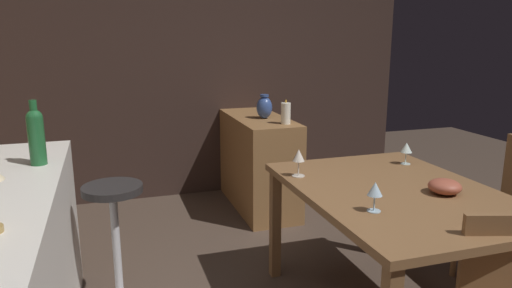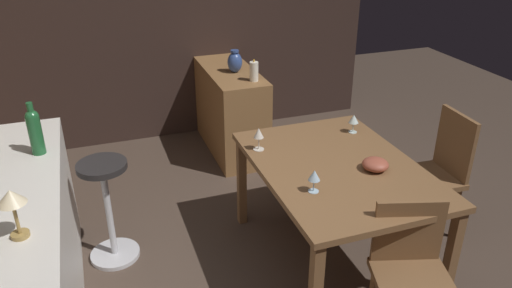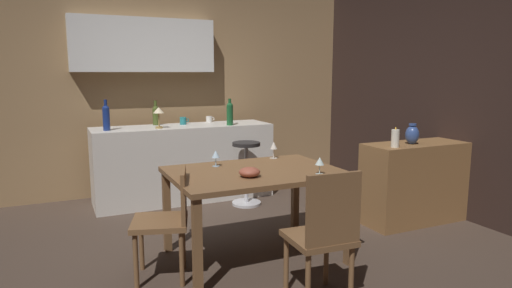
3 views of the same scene
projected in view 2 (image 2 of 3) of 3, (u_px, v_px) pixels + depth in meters
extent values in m
plane|color=#47382D|center=(283.00, 282.00, 3.23)|extent=(9.00, 9.00, 0.00)
cube|color=#33231E|center=(155.00, 9.00, 4.72)|extent=(0.10, 4.40, 2.60)
cube|color=brown|center=(338.00, 168.00, 3.13)|extent=(1.36, 0.97, 0.04)
cube|color=brown|center=(242.00, 182.00, 3.69)|extent=(0.06, 0.06, 0.70)
cube|color=brown|center=(451.00, 260.00, 2.89)|extent=(0.06, 0.06, 0.70)
cube|color=brown|center=(346.00, 164.00, 3.95)|extent=(0.06, 0.06, 0.70)
cube|color=silver|center=(15.00, 277.00, 2.62)|extent=(2.10, 0.60, 0.90)
cube|color=olive|center=(231.00, 110.00, 4.80)|extent=(1.10, 0.44, 0.82)
cube|color=brown|center=(414.00, 284.00, 2.60)|extent=(0.50, 0.50, 0.04)
cube|color=brown|center=(408.00, 232.00, 2.67)|extent=(0.14, 0.37, 0.39)
cube|color=brown|center=(428.00, 178.00, 3.58)|extent=(0.42, 0.42, 0.04)
cube|color=brown|center=(455.00, 145.00, 3.52)|extent=(0.38, 0.05, 0.48)
cylinder|color=brown|center=(416.00, 220.00, 3.50)|extent=(0.04, 0.04, 0.41)
cylinder|color=brown|center=(393.00, 197.00, 3.78)|extent=(0.04, 0.04, 0.41)
cylinder|color=brown|center=(455.00, 213.00, 3.58)|extent=(0.04, 0.04, 0.41)
cylinder|color=brown|center=(429.00, 190.00, 3.86)|extent=(0.04, 0.04, 0.41)
cylinder|color=#262323|center=(102.00, 166.00, 3.16)|extent=(0.32, 0.32, 0.04)
cylinder|color=silver|center=(109.00, 213.00, 3.32)|extent=(0.04, 0.04, 0.70)
cylinder|color=silver|center=(115.00, 254.00, 3.47)|extent=(0.34, 0.34, 0.03)
cylinder|color=silver|center=(353.00, 132.00, 3.56)|extent=(0.06, 0.06, 0.00)
cylinder|color=silver|center=(353.00, 127.00, 3.54)|extent=(0.01, 0.01, 0.07)
cone|color=silver|center=(354.00, 119.00, 3.51)|extent=(0.07, 0.07, 0.06)
cylinder|color=silver|center=(313.00, 191.00, 2.84)|extent=(0.06, 0.06, 0.00)
cylinder|color=silver|center=(314.00, 185.00, 2.82)|extent=(0.01, 0.01, 0.07)
cone|color=silver|center=(314.00, 175.00, 2.79)|extent=(0.07, 0.07, 0.06)
cylinder|color=silver|center=(259.00, 149.00, 3.31)|extent=(0.07, 0.07, 0.00)
cylinder|color=silver|center=(259.00, 143.00, 3.29)|extent=(0.01, 0.01, 0.08)
cone|color=silver|center=(259.00, 133.00, 3.26)|extent=(0.07, 0.07, 0.07)
ellipsoid|color=#9E4C38|center=(375.00, 164.00, 3.05)|extent=(0.16, 0.16, 0.08)
cylinder|color=#1E592D|center=(36.00, 135.00, 2.87)|extent=(0.08, 0.08, 0.23)
sphere|color=#1E592D|center=(32.00, 117.00, 2.82)|extent=(0.08, 0.08, 0.08)
cylinder|color=#1E592D|center=(30.00, 108.00, 2.79)|extent=(0.04, 0.04, 0.06)
cylinder|color=#A58447|center=(20.00, 235.00, 2.19)|extent=(0.08, 0.08, 0.02)
cylinder|color=#A58447|center=(16.00, 218.00, 2.15)|extent=(0.02, 0.02, 0.15)
cone|color=beige|center=(11.00, 197.00, 2.10)|extent=(0.12, 0.12, 0.07)
cylinder|color=white|center=(254.00, 72.00, 4.29)|extent=(0.08, 0.08, 0.17)
ellipsoid|color=yellow|center=(254.00, 61.00, 4.25)|extent=(0.01, 0.01, 0.03)
ellipsoid|color=#334C8C|center=(235.00, 62.00, 4.51)|extent=(0.13, 0.13, 0.19)
cylinder|color=#334C8C|center=(235.00, 51.00, 4.46)|extent=(0.07, 0.07, 0.02)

